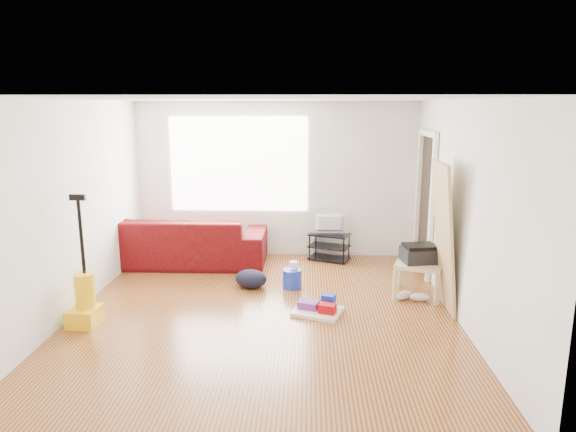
{
  "coord_description": "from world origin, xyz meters",
  "views": [
    {
      "loc": [
        0.5,
        -5.7,
        2.44
      ],
      "look_at": [
        0.26,
        0.6,
        1.07
      ],
      "focal_mm": 32.0,
      "sensor_mm": 36.0,
      "label": 1
    }
  ],
  "objects_px": {
    "tv_stand": "(329,246)",
    "vacuum": "(85,301)",
    "side_table": "(419,267)",
    "backpack": "(251,287)",
    "bucket": "(292,287)",
    "sofa": "(183,263)",
    "cleaning_tray": "(319,308)"
  },
  "relations": [
    {
      "from": "cleaning_tray",
      "to": "vacuum",
      "type": "xyz_separation_m",
      "value": [
        -2.66,
        -0.41,
        0.21
      ]
    },
    {
      "from": "cleaning_tray",
      "to": "vacuum",
      "type": "relative_size",
      "value": 0.45
    },
    {
      "from": "bucket",
      "to": "backpack",
      "type": "relative_size",
      "value": 0.58
    },
    {
      "from": "backpack",
      "to": "sofa",
      "type": "bearing_deg",
      "value": 155.86
    },
    {
      "from": "bucket",
      "to": "vacuum",
      "type": "xyz_separation_m",
      "value": [
        -2.31,
        -1.27,
        0.27
      ]
    },
    {
      "from": "sofa",
      "to": "side_table",
      "type": "xyz_separation_m",
      "value": [
        3.39,
        -1.28,
        0.39
      ]
    },
    {
      "from": "backpack",
      "to": "tv_stand",
      "type": "bearing_deg",
      "value": 66.6
    },
    {
      "from": "side_table",
      "to": "cleaning_tray",
      "type": "distance_m",
      "value": 1.47
    },
    {
      "from": "side_table",
      "to": "bucket",
      "type": "relative_size",
      "value": 2.8
    },
    {
      "from": "tv_stand",
      "to": "bucket",
      "type": "bearing_deg",
      "value": -92.43
    },
    {
      "from": "side_table",
      "to": "bucket",
      "type": "distance_m",
      "value": 1.71
    },
    {
      "from": "vacuum",
      "to": "cleaning_tray",
      "type": "bearing_deg",
      "value": 10.71
    },
    {
      "from": "sofa",
      "to": "vacuum",
      "type": "xyz_separation_m",
      "value": [
        -0.56,
        -2.3,
        0.27
      ]
    },
    {
      "from": "sofa",
      "to": "bucket",
      "type": "distance_m",
      "value": 2.03
    },
    {
      "from": "sofa",
      "to": "vacuum",
      "type": "relative_size",
      "value": 1.75
    },
    {
      "from": "tv_stand",
      "to": "cleaning_tray",
      "type": "bearing_deg",
      "value": -74.75
    },
    {
      "from": "backpack",
      "to": "cleaning_tray",
      "type": "bearing_deg",
      "value": -25.87
    },
    {
      "from": "backpack",
      "to": "vacuum",
      "type": "height_order",
      "value": "vacuum"
    },
    {
      "from": "tv_stand",
      "to": "bucket",
      "type": "xyz_separation_m",
      "value": [
        -0.56,
        -1.3,
        -0.22
      ]
    },
    {
      "from": "tv_stand",
      "to": "vacuum",
      "type": "bearing_deg",
      "value": -117.39
    },
    {
      "from": "tv_stand",
      "to": "side_table",
      "type": "distance_m",
      "value": 1.9
    },
    {
      "from": "tv_stand",
      "to": "bucket",
      "type": "relative_size",
      "value": 2.79
    },
    {
      "from": "backpack",
      "to": "vacuum",
      "type": "bearing_deg",
      "value": -127.2
    },
    {
      "from": "bucket",
      "to": "tv_stand",
      "type": "bearing_deg",
      "value": 66.88
    },
    {
      "from": "sofa",
      "to": "cleaning_tray",
      "type": "relative_size",
      "value": 3.93
    },
    {
      "from": "backpack",
      "to": "bucket",
      "type": "bearing_deg",
      "value": 17.97
    },
    {
      "from": "tv_stand",
      "to": "side_table",
      "type": "xyz_separation_m",
      "value": [
        1.09,
        -1.55,
        0.17
      ]
    },
    {
      "from": "cleaning_tray",
      "to": "backpack",
      "type": "bearing_deg",
      "value": 137.12
    },
    {
      "from": "tv_stand",
      "to": "backpack",
      "type": "relative_size",
      "value": 1.61
    },
    {
      "from": "tv_stand",
      "to": "cleaning_tray",
      "type": "xyz_separation_m",
      "value": [
        -0.21,
        -2.16,
        -0.16
      ]
    },
    {
      "from": "sofa",
      "to": "backpack",
      "type": "distance_m",
      "value": 1.58
    },
    {
      "from": "tv_stand",
      "to": "backpack",
      "type": "distance_m",
      "value": 1.74
    }
  ]
}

